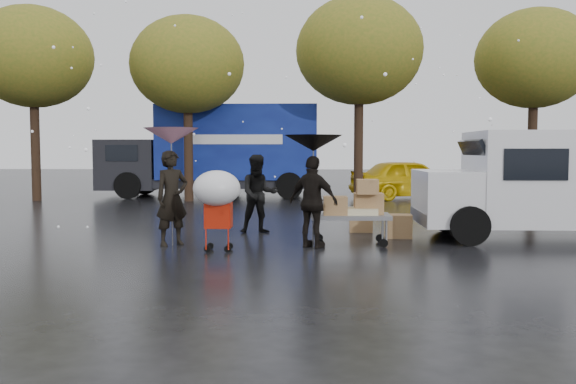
{
  "coord_description": "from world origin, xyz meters",
  "views": [
    {
      "loc": [
        0.8,
        -11.44,
        1.83
      ],
      "look_at": [
        0.35,
        1.0,
        0.96
      ],
      "focal_mm": 38.0,
      "sensor_mm": 36.0,
      "label": 1
    }
  ],
  "objects_px": {
    "yellow_taxi": "(409,179)",
    "blue_truck": "(217,151)",
    "vendor_cart": "(355,207)",
    "person_pink": "(172,198)",
    "white_van": "(548,182)",
    "person_black": "(313,202)",
    "shopping_cart": "(217,193)"
  },
  "relations": [
    {
      "from": "shopping_cart",
      "to": "blue_truck",
      "type": "relative_size",
      "value": 0.18
    },
    {
      "from": "shopping_cart",
      "to": "white_van",
      "type": "height_order",
      "value": "white_van"
    },
    {
      "from": "shopping_cart",
      "to": "yellow_taxi",
      "type": "distance_m",
      "value": 13.19
    },
    {
      "from": "person_pink",
      "to": "white_van",
      "type": "relative_size",
      "value": 0.37
    },
    {
      "from": "person_pink",
      "to": "blue_truck",
      "type": "xyz_separation_m",
      "value": [
        -0.96,
        12.01,
        0.85
      ]
    },
    {
      "from": "person_black",
      "to": "yellow_taxi",
      "type": "distance_m",
      "value": 12.02
    },
    {
      "from": "vendor_cart",
      "to": "blue_truck",
      "type": "distance_m",
      "value": 12.65
    },
    {
      "from": "person_black",
      "to": "person_pink",
      "type": "bearing_deg",
      "value": 27.2
    },
    {
      "from": "person_black",
      "to": "vendor_cart",
      "type": "relative_size",
      "value": 1.13
    },
    {
      "from": "yellow_taxi",
      "to": "blue_truck",
      "type": "bearing_deg",
      "value": 68.04
    },
    {
      "from": "white_van",
      "to": "shopping_cart",
      "type": "bearing_deg",
      "value": -163.66
    },
    {
      "from": "vendor_cart",
      "to": "yellow_taxi",
      "type": "bearing_deg",
      "value": 75.71
    },
    {
      "from": "person_black",
      "to": "white_van",
      "type": "xyz_separation_m",
      "value": [
        4.8,
        1.31,
        0.3
      ]
    },
    {
      "from": "blue_truck",
      "to": "white_van",
      "type": "bearing_deg",
      "value": -52.11
    },
    {
      "from": "person_pink",
      "to": "person_black",
      "type": "distance_m",
      "value": 2.69
    },
    {
      "from": "person_black",
      "to": "shopping_cart",
      "type": "relative_size",
      "value": 1.17
    },
    {
      "from": "person_black",
      "to": "vendor_cart",
      "type": "xyz_separation_m",
      "value": [
        0.81,
        0.38,
        -0.13
      ]
    },
    {
      "from": "person_pink",
      "to": "white_van",
      "type": "distance_m",
      "value": 7.58
    },
    {
      "from": "blue_truck",
      "to": "yellow_taxi",
      "type": "xyz_separation_m",
      "value": [
        7.28,
        -0.71,
        -1.02
      ]
    },
    {
      "from": "white_van",
      "to": "blue_truck",
      "type": "xyz_separation_m",
      "value": [
        -8.45,
        10.86,
        0.6
      ]
    },
    {
      "from": "shopping_cart",
      "to": "blue_truck",
      "type": "height_order",
      "value": "blue_truck"
    },
    {
      "from": "white_van",
      "to": "blue_truck",
      "type": "bearing_deg",
      "value": 127.89
    },
    {
      "from": "white_van",
      "to": "yellow_taxi",
      "type": "relative_size",
      "value": 1.13
    },
    {
      "from": "shopping_cart",
      "to": "person_black",
      "type": "bearing_deg",
      "value": 19.22
    },
    {
      "from": "blue_truck",
      "to": "yellow_taxi",
      "type": "bearing_deg",
      "value": -5.58
    },
    {
      "from": "person_pink",
      "to": "blue_truck",
      "type": "bearing_deg",
      "value": 54.27
    },
    {
      "from": "person_pink",
      "to": "person_black",
      "type": "relative_size",
      "value": 1.06
    },
    {
      "from": "person_pink",
      "to": "blue_truck",
      "type": "height_order",
      "value": "blue_truck"
    },
    {
      "from": "person_pink",
      "to": "vendor_cart",
      "type": "relative_size",
      "value": 1.19
    },
    {
      "from": "person_pink",
      "to": "shopping_cart",
      "type": "distance_m",
      "value": 1.25
    },
    {
      "from": "white_van",
      "to": "yellow_taxi",
      "type": "distance_m",
      "value": 10.22
    },
    {
      "from": "vendor_cart",
      "to": "person_pink",
      "type": "bearing_deg",
      "value": -176.48
    }
  ]
}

